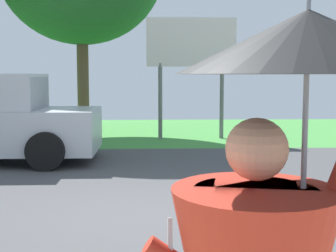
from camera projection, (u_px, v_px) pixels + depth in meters
ground_plane at (159, 175)px, 9.20m from camera, size 40.00×22.00×0.20m
roadside_billboard at (191, 51)px, 13.98m from camera, size 2.60×0.12×3.50m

